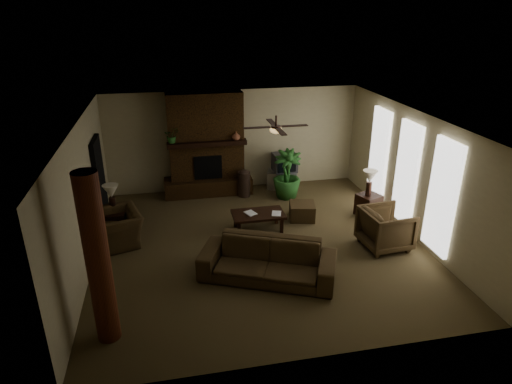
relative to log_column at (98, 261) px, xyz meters
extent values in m
plane|color=brown|center=(2.95, 2.40, -1.40)|extent=(7.00, 7.00, 0.00)
plane|color=silver|center=(2.95, 2.40, 1.40)|extent=(7.00, 7.00, 0.00)
plane|color=tan|center=(2.95, 5.90, 0.00)|extent=(7.00, 0.00, 7.00)
plane|color=tan|center=(2.95, -1.10, 0.00)|extent=(7.00, 0.00, 7.00)
plane|color=tan|center=(-0.55, 2.40, 0.00)|extent=(0.00, 7.00, 7.00)
plane|color=tan|center=(6.45, 2.40, 0.00)|extent=(0.00, 7.00, 7.00)
cube|color=#452A12|center=(2.15, 5.65, 0.00)|extent=(2.00, 0.50, 2.80)
cube|color=#452A12|center=(2.15, 5.55, -1.17)|extent=(2.40, 0.70, 0.45)
cube|color=black|center=(2.15, 5.39, -0.58)|extent=(0.75, 0.04, 0.65)
cube|color=black|center=(2.15, 5.37, 0.10)|extent=(2.10, 0.28, 0.12)
cube|color=white|center=(6.40, 4.00, -0.05)|extent=(0.08, 0.85, 2.35)
cube|color=white|center=(6.40, 2.60, -0.05)|extent=(0.08, 0.85, 2.35)
cube|color=white|center=(6.40, 1.20, -0.05)|extent=(0.08, 0.85, 2.35)
cylinder|color=#5D2B17|center=(0.00, 0.00, 0.00)|extent=(0.36, 0.36, 2.80)
cube|color=black|center=(-0.49, 4.20, -0.35)|extent=(0.10, 1.00, 2.10)
cylinder|color=#301D15|center=(3.35, 2.70, 1.28)|extent=(0.04, 0.04, 0.24)
cylinder|color=#301D15|center=(3.35, 2.70, 1.16)|extent=(0.20, 0.20, 0.06)
ellipsoid|color=#F2BF72|center=(3.35, 2.70, 1.10)|extent=(0.26, 0.26, 0.14)
cube|color=black|center=(3.75, 2.70, 1.17)|extent=(0.55, 0.12, 0.01)
cube|color=black|center=(2.95, 2.70, 1.17)|extent=(0.55, 0.12, 0.01)
cube|color=black|center=(3.35, 3.10, 1.17)|extent=(0.12, 0.55, 0.01)
cube|color=black|center=(3.35, 2.30, 1.17)|extent=(0.12, 0.55, 0.01)
imported|color=#41311C|center=(2.84, 1.13, -0.90)|extent=(2.65, 1.72, 1.00)
imported|color=#41311C|center=(-0.11, 3.13, -0.91)|extent=(1.03, 1.29, 0.99)
imported|color=#41311C|center=(5.60, 1.79, -0.91)|extent=(0.97, 1.03, 0.98)
cube|color=black|center=(3.07, 3.11, -1.00)|extent=(1.20, 0.70, 0.06)
cube|color=black|center=(2.57, 2.86, -1.21)|extent=(0.07, 0.07, 0.37)
cube|color=black|center=(3.57, 2.86, -1.21)|extent=(0.07, 0.07, 0.37)
cube|color=black|center=(2.57, 3.36, -1.21)|extent=(0.07, 0.07, 0.37)
cube|color=black|center=(3.57, 3.36, -1.21)|extent=(0.07, 0.07, 0.37)
cube|color=#41311C|center=(4.25, 3.48, -1.20)|extent=(0.72, 0.72, 0.40)
cube|color=#BBBBBD|center=(4.28, 5.55, -1.15)|extent=(0.96, 0.73, 0.50)
cube|color=#3C3B3E|center=(4.34, 5.55, -0.64)|extent=(0.67, 0.53, 0.52)
cube|color=black|center=(4.34, 5.29, -0.64)|extent=(0.52, 0.05, 0.40)
cylinder|color=#33241C|center=(3.10, 5.17, -1.05)|extent=(0.34, 0.34, 0.70)
sphere|color=#33241C|center=(3.10, 5.17, -0.80)|extent=(0.34, 0.34, 0.34)
imported|color=#2A5F26|center=(4.22, 4.85, -1.03)|extent=(1.06, 1.48, 0.75)
cube|color=black|center=(-0.17, 3.60, -1.12)|extent=(0.56, 0.56, 0.55)
cylinder|color=#301D15|center=(-0.19, 3.60, -0.67)|extent=(0.18, 0.18, 0.35)
cone|color=beige|center=(-0.19, 3.60, -0.35)|extent=(0.46, 0.46, 0.30)
cube|color=black|center=(5.92, 3.34, -1.12)|extent=(0.65, 0.65, 0.55)
cylinder|color=#301D15|center=(5.88, 3.32, -0.67)|extent=(0.15, 0.15, 0.35)
cone|color=beige|center=(5.88, 3.32, -0.35)|extent=(0.37, 0.37, 0.30)
imported|color=#2A5F26|center=(1.25, 5.41, 0.32)|extent=(0.39, 0.43, 0.33)
imported|color=brown|center=(2.93, 5.35, 0.27)|extent=(0.25, 0.26, 0.22)
imported|color=#999999|center=(2.78, 3.07, -0.83)|extent=(0.21, 0.11, 0.29)
imported|color=#999999|center=(3.37, 3.01, -0.82)|extent=(0.21, 0.08, 0.29)
camera|label=1|loc=(1.16, -6.00, 3.48)|focal=31.22mm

